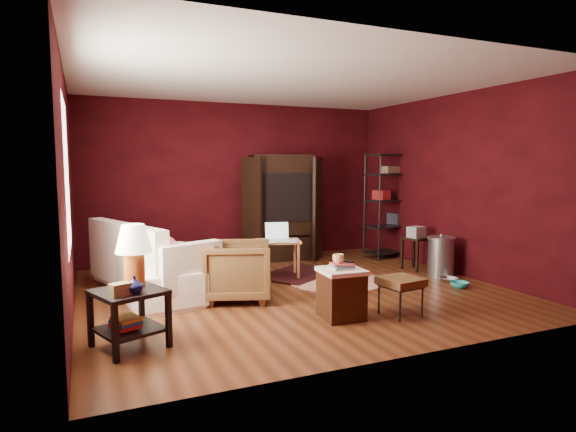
{
  "coord_description": "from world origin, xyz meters",
  "views": [
    {
      "loc": [
        -2.61,
        -5.87,
        1.69
      ],
      "look_at": [
        0.0,
        0.2,
        1.0
      ],
      "focal_mm": 30.0,
      "sensor_mm": 36.0,
      "label": 1
    }
  ],
  "objects_px": {
    "hamper": "(341,293)",
    "tv_armoire": "(282,205)",
    "sofa": "(149,262)",
    "side_table": "(131,273)",
    "wire_shelving": "(390,201)",
    "armchair": "(239,268)",
    "laptop_desk": "(278,244)"
  },
  "relations": [
    {
      "from": "hamper",
      "to": "tv_armoire",
      "type": "height_order",
      "value": "tv_armoire"
    },
    {
      "from": "sofa",
      "to": "hamper",
      "type": "bearing_deg",
      "value": -144.27
    },
    {
      "from": "sofa",
      "to": "hamper",
      "type": "xyz_separation_m",
      "value": [
        1.82,
        -1.95,
        -0.13
      ]
    },
    {
      "from": "hamper",
      "to": "side_table",
      "type": "bearing_deg",
      "value": 177.24
    },
    {
      "from": "tv_armoire",
      "to": "wire_shelving",
      "type": "relative_size",
      "value": 0.99
    },
    {
      "from": "armchair",
      "to": "wire_shelving",
      "type": "xyz_separation_m",
      "value": [
        3.44,
        1.66,
        0.63
      ]
    },
    {
      "from": "laptop_desk",
      "to": "armchair",
      "type": "bearing_deg",
      "value": -118.3
    },
    {
      "from": "armchair",
      "to": "side_table",
      "type": "xyz_separation_m",
      "value": [
        -1.38,
        -1.07,
        0.27
      ]
    },
    {
      "from": "armchair",
      "to": "tv_armoire",
      "type": "distance_m",
      "value": 2.77
    },
    {
      "from": "hamper",
      "to": "laptop_desk",
      "type": "bearing_deg",
      "value": 87.34
    },
    {
      "from": "hamper",
      "to": "tv_armoire",
      "type": "xyz_separation_m",
      "value": [
        0.7,
        3.41,
        0.69
      ]
    },
    {
      "from": "tv_armoire",
      "to": "wire_shelving",
      "type": "height_order",
      "value": "wire_shelving"
    },
    {
      "from": "sofa",
      "to": "side_table",
      "type": "height_order",
      "value": "side_table"
    },
    {
      "from": "sofa",
      "to": "laptop_desk",
      "type": "xyz_separation_m",
      "value": [
        1.91,
        0.17,
        0.09
      ]
    },
    {
      "from": "sofa",
      "to": "armchair",
      "type": "distance_m",
      "value": 1.26
    },
    {
      "from": "tv_armoire",
      "to": "armchair",
      "type": "bearing_deg",
      "value": -115.59
    },
    {
      "from": "wire_shelving",
      "to": "hamper",
      "type": "bearing_deg",
      "value": -144.04
    },
    {
      "from": "hamper",
      "to": "wire_shelving",
      "type": "xyz_separation_m",
      "value": [
        2.62,
        2.83,
        0.75
      ]
    },
    {
      "from": "sofa",
      "to": "armchair",
      "type": "xyz_separation_m",
      "value": [
        0.99,
        -0.78,
        -0.01
      ]
    },
    {
      "from": "armchair",
      "to": "hamper",
      "type": "bearing_deg",
      "value": -125.61
    },
    {
      "from": "tv_armoire",
      "to": "side_table",
      "type": "bearing_deg",
      "value": -122.66
    },
    {
      "from": "side_table",
      "to": "tv_armoire",
      "type": "height_order",
      "value": "tv_armoire"
    },
    {
      "from": "side_table",
      "to": "laptop_desk",
      "type": "distance_m",
      "value": 3.07
    },
    {
      "from": "hamper",
      "to": "wire_shelving",
      "type": "distance_m",
      "value": 3.93
    },
    {
      "from": "sofa",
      "to": "armchair",
      "type": "bearing_deg",
      "value": -135.2
    },
    {
      "from": "hamper",
      "to": "laptop_desk",
      "type": "xyz_separation_m",
      "value": [
        0.1,
        2.12,
        0.22
      ]
    },
    {
      "from": "side_table",
      "to": "laptop_desk",
      "type": "height_order",
      "value": "side_table"
    },
    {
      "from": "armchair",
      "to": "wire_shelving",
      "type": "height_order",
      "value": "wire_shelving"
    },
    {
      "from": "side_table",
      "to": "sofa",
      "type": "bearing_deg",
      "value": 78.13
    },
    {
      "from": "armchair",
      "to": "hamper",
      "type": "relative_size",
      "value": 1.27
    },
    {
      "from": "sofa",
      "to": "laptop_desk",
      "type": "height_order",
      "value": "sofa"
    },
    {
      "from": "tv_armoire",
      "to": "wire_shelving",
      "type": "bearing_deg",
      "value": -8.18
    }
  ]
}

